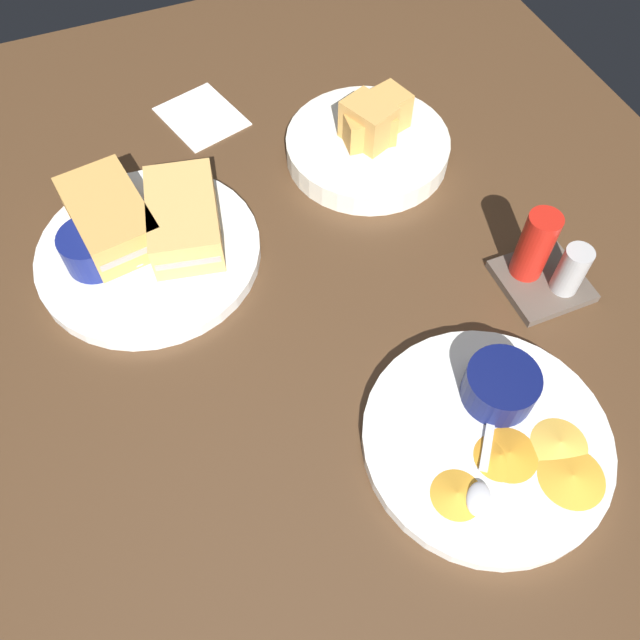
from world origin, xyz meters
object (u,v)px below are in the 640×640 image
(sandwich_half_near, at_px, (184,218))
(bread_basket_rear, at_px, (369,142))
(ramekin_light_gravy, at_px, (501,385))
(condiment_caddy, at_px, (545,263))
(ramekin_dark_sauce, at_px, (91,248))
(sandwich_half_far, at_px, (110,217))
(plate_sandwich_main, at_px, (149,252))
(spoon_by_dark_ramekin, at_px, (144,260))
(plate_chips_companion, at_px, (486,440))
(spoon_by_gravy_ramekin, at_px, (481,485))

(sandwich_half_near, distance_m, bread_basket_rear, 0.26)
(ramekin_light_gravy, distance_m, bread_basket_rear, 0.37)
(condiment_caddy, bearing_deg, bread_basket_rear, -160.33)
(ramekin_dark_sauce, distance_m, ramekin_light_gravy, 0.45)
(sandwich_half_near, bearing_deg, ramekin_dark_sauce, -88.36)
(ramekin_light_gravy, bearing_deg, bread_basket_rear, 175.19)
(sandwich_half_far, bearing_deg, plate_sandwich_main, 36.52)
(spoon_by_dark_ramekin, bearing_deg, ramekin_light_gravy, 43.70)
(spoon_by_dark_ramekin, xyz_separation_m, plate_chips_companion, (0.33, 0.25, -0.01))
(spoon_by_dark_ramekin, bearing_deg, ramekin_dark_sauce, -113.91)
(spoon_by_dark_ramekin, relative_size, ramekin_light_gravy, 1.36)
(ramekin_light_gravy, bearing_deg, plate_sandwich_main, -139.00)
(bread_basket_rear, bearing_deg, spoon_by_dark_ramekin, -76.13)
(plate_chips_companion, height_order, spoon_by_gravy_ramekin, spoon_by_gravy_ramekin)
(plate_chips_companion, height_order, ramekin_light_gravy, ramekin_light_gravy)
(ramekin_dark_sauce, bearing_deg, bread_basket_rear, 98.72)
(sandwich_half_near, height_order, ramekin_light_gravy, sandwich_half_near)
(sandwich_half_near, height_order, spoon_by_dark_ramekin, sandwich_half_near)
(plate_sandwich_main, height_order, sandwich_half_far, sandwich_half_far)
(ramekin_dark_sauce, relative_size, spoon_by_dark_ramekin, 0.67)
(plate_chips_companion, bearing_deg, sandwich_half_near, -151.31)
(bread_basket_rear, bearing_deg, plate_sandwich_main, -79.21)
(sandwich_half_far, xyz_separation_m, spoon_by_gravy_ramekin, (0.42, 0.24, -0.02))
(condiment_caddy, bearing_deg, spoon_by_gravy_ramekin, -44.62)
(spoon_by_gravy_ramekin, bearing_deg, ramekin_light_gravy, 140.84)
(ramekin_light_gravy, bearing_deg, condiment_caddy, 132.21)
(plate_sandwich_main, relative_size, spoon_by_dark_ramekin, 2.64)
(plate_chips_companion, bearing_deg, sandwich_half_far, -145.04)
(bread_basket_rear, bearing_deg, spoon_by_gravy_ramekin, -11.71)
(sandwich_half_near, xyz_separation_m, sandwich_half_far, (-0.03, -0.08, 0.00))
(plate_sandwich_main, xyz_separation_m, condiment_caddy, (0.20, 0.39, 0.03))
(spoon_by_dark_ramekin, xyz_separation_m, ramekin_light_gravy, (0.29, 0.28, 0.02))
(plate_chips_companion, xyz_separation_m, ramekin_light_gravy, (-0.04, 0.03, 0.03))
(ramekin_dark_sauce, xyz_separation_m, spoon_by_gravy_ramekin, (0.39, 0.27, -0.02))
(plate_chips_companion, bearing_deg, spoon_by_gravy_ramekin, -38.55)
(sandwich_half_far, height_order, bread_basket_rear, bread_basket_rear)
(sandwich_half_near, bearing_deg, sandwich_half_far, -113.48)
(spoon_by_dark_ramekin, distance_m, ramekin_light_gravy, 0.40)
(ramekin_dark_sauce, bearing_deg, spoon_by_gravy_ramekin, 34.49)
(ramekin_dark_sauce, xyz_separation_m, spoon_by_dark_ramekin, (0.02, 0.05, -0.02))
(ramekin_light_gravy, bearing_deg, plate_chips_companion, -39.81)
(sandwich_half_far, distance_m, spoon_by_dark_ramekin, 0.06)
(plate_chips_companion, distance_m, condiment_caddy, 0.21)
(ramekin_light_gravy, bearing_deg, sandwich_half_near, -144.91)
(sandwich_half_near, xyz_separation_m, ramekin_light_gravy, (0.32, 0.22, -0.00))
(bread_basket_rear, distance_m, condiment_caddy, 0.27)
(sandwich_half_far, height_order, ramekin_dark_sauce, sandwich_half_far)
(sandwich_half_far, height_order, condiment_caddy, condiment_caddy)
(spoon_by_dark_ramekin, xyz_separation_m, bread_basket_rear, (-0.08, 0.31, 0.00))
(plate_sandwich_main, relative_size, sandwich_half_near, 1.76)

